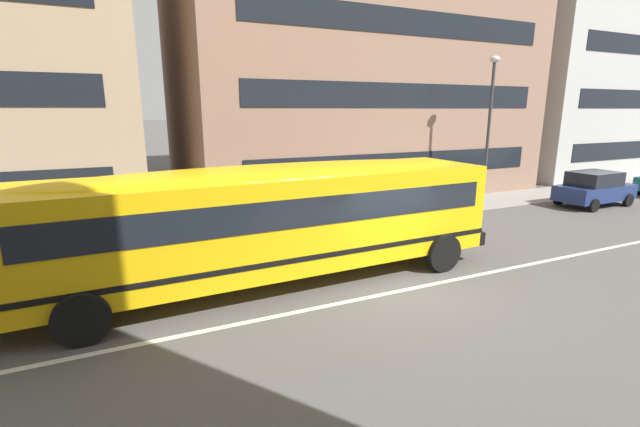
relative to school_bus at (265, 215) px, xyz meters
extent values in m
plane|color=#54514F|center=(2.99, -1.92, -1.84)|extent=(400.00, 400.00, 0.00)
cube|color=gray|center=(2.99, 5.52, -1.84)|extent=(120.00, 3.00, 0.01)
cube|color=silver|center=(2.99, -1.92, -1.84)|extent=(110.00, 0.16, 0.01)
cube|color=yellow|center=(0.27, 0.01, -0.12)|extent=(11.91, 2.98, 2.37)
cube|color=black|center=(6.28, 0.15, -1.11)|extent=(0.28, 2.70, 0.39)
cube|color=black|center=(0.27, 0.01, 0.31)|extent=(11.20, 3.01, 0.69)
cube|color=black|center=(0.27, 0.01, -0.82)|extent=(11.93, 3.02, 0.13)
ellipsoid|color=yellow|center=(0.27, 0.01, 1.07)|extent=(11.43, 2.76, 0.39)
cylinder|color=red|center=(-3.56, 1.45, -0.24)|extent=(0.49, 0.49, 0.03)
cylinder|color=black|center=(-4.20, -1.45, -1.30)|extent=(1.08, 0.33, 1.08)
cylinder|color=black|center=(-4.27, 1.24, -1.30)|extent=(1.08, 0.33, 1.08)
cylinder|color=black|center=(4.80, -1.23, -1.30)|extent=(1.08, 0.33, 1.08)
cylinder|color=black|center=(4.74, 1.46, -1.30)|extent=(1.08, 0.33, 1.08)
cylinder|color=black|center=(22.07, 3.39, -1.54)|extent=(0.61, 0.20, 0.60)
cube|color=navy|center=(17.13, 2.60, -1.19)|extent=(3.94, 1.80, 0.70)
cube|color=black|center=(16.98, 2.59, -0.52)|extent=(2.24, 1.62, 0.64)
cylinder|color=black|center=(18.41, 3.48, -1.54)|extent=(0.60, 0.20, 0.60)
cylinder|color=black|center=(18.46, 1.78, -1.54)|extent=(0.60, 0.20, 0.60)
cylinder|color=black|center=(15.81, 3.41, -1.54)|extent=(0.60, 0.20, 0.60)
cylinder|color=black|center=(15.86, 1.72, -1.54)|extent=(0.60, 0.20, 0.60)
cylinder|color=#38383D|center=(12.32, 4.82, 1.41)|extent=(0.14, 0.14, 6.50)
ellipsoid|color=silver|center=(12.32, 4.82, 4.81)|extent=(0.44, 0.44, 0.30)
cube|color=#93705B|center=(9.23, 13.55, 7.76)|extent=(18.86, 13.07, 19.20)
cube|color=black|center=(9.23, 7.00, 0.08)|extent=(15.84, 0.04, 1.10)
cube|color=black|center=(9.23, 7.00, 3.28)|extent=(15.84, 0.04, 1.10)
cube|color=black|center=(9.23, 7.00, 6.48)|extent=(15.84, 0.04, 1.10)
cube|color=#B7B7B2|center=(28.34, 13.17, 7.76)|extent=(16.40, 12.31, 19.20)
camera|label=1|loc=(-3.23, -10.35, 2.63)|focal=24.37mm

